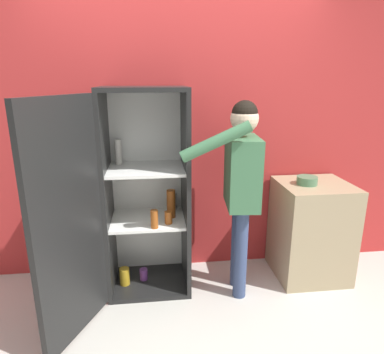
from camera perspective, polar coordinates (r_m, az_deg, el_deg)
ground_plane at (r=2.74m, az=-0.07°, el=-24.28°), size 12.00×12.00×0.00m
wall_back at (r=3.10m, az=-2.23°, el=6.87°), size 7.00×0.06×2.55m
refrigerator at (r=2.79m, az=-10.13°, el=-3.49°), size 1.01×1.17×1.71m
person at (r=2.73m, az=8.16°, el=0.07°), size 0.66×0.57×1.62m
counter at (r=3.33m, az=19.18°, el=-8.35°), size 0.62×0.58×0.89m
bowl at (r=3.12m, az=18.63°, el=-0.55°), size 0.18×0.18×0.07m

